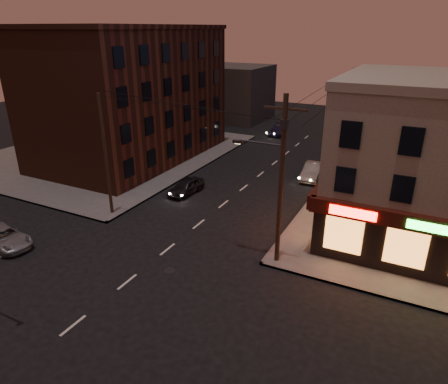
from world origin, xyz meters
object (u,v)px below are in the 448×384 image
Objects in this scene: sedan_near at (186,187)px; sedan_mid at (313,171)px; suv_cross at (3,238)px; fire_hydrant at (321,214)px; sedan_far at (278,130)px.

sedan_mid is at bearing 50.00° from sedan_near.
suv_cross is 21.85m from fire_hydrant.
sedan_far is (6.00, 35.74, 0.00)m from suv_cross.
fire_hydrant is (2.99, -8.62, -0.18)m from sedan_mid.
suv_cross reaches higher than fire_hydrant.
suv_cross is 26.07m from sedan_mid.
suv_cross is 0.99× the size of sedan_mid.
suv_cross is 36.24m from sedan_far.
sedan_far is (-8.60, 14.15, -0.12)m from sedan_mid.
sedan_near is at bearing -138.58° from sedan_mid.
sedan_mid is 1.05× the size of sedan_far.
sedan_far is at bearing 95.00° from sedan_near.
sedan_near is 22.77m from sedan_far.
sedan_mid reaches higher than fire_hydrant.
sedan_mid reaches higher than suv_cross.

